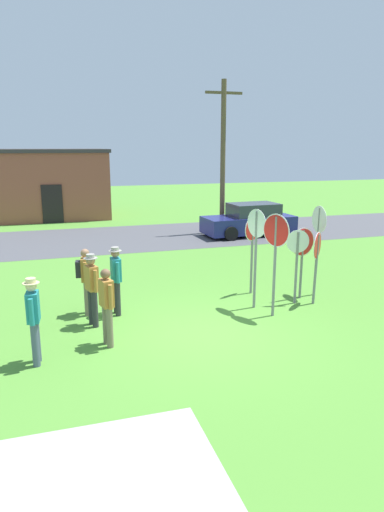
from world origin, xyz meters
TOP-DOWN VIEW (x-y plane):
  - ground_plane at (0.00, 0.00)m, footprint 80.00×80.00m
  - street_asphalt at (0.00, 11.65)m, footprint 60.00×6.40m
  - concrete_path at (-2.75, -3.96)m, footprint 3.20×2.40m
  - building_background at (-2.96, 19.46)m, footprint 6.59×5.17m
  - utility_pole at (4.93, 11.73)m, footprint 1.80×0.24m
  - parked_car_on_street at (5.89, 10.57)m, footprint 4.39×2.19m
  - stop_sign_leaning_left at (2.28, 2.44)m, footprint 0.62×0.35m
  - stop_sign_leaning_right at (3.40, 1.62)m, footprint 0.78×0.16m
  - stop_sign_rear_left at (3.04, 1.28)m, footprint 0.60×0.16m
  - stop_sign_low_front at (3.52, 1.09)m, footprint 0.54×0.53m
  - stop_sign_center_cluster at (3.95, 1.75)m, footprint 0.10×0.75m
  - stop_sign_tallest at (1.85, 1.29)m, footprint 0.19×0.71m
  - stop_sign_far_back at (2.04, 0.61)m, footprint 0.31×0.76m
  - person_near_signs at (-2.30, 1.28)m, footprint 0.32×0.55m
  - person_with_sunhat at (-3.55, -0.38)m, footprint 0.32×0.57m
  - person_in_blue at (-2.39, 2.09)m, footprint 0.39×0.57m
  - person_on_left at (-2.11, 0.05)m, footprint 0.30×0.56m
  - person_holding_notes at (-1.66, 1.86)m, footprint 0.31×0.57m

SIDE VIEW (x-z plane):
  - ground_plane at x=0.00m, z-range 0.00..0.00m
  - concrete_path at x=-2.75m, z-range 0.00..0.01m
  - street_asphalt at x=0.00m, z-range 0.00..0.01m
  - parked_car_on_street at x=5.89m, z-range -0.07..1.44m
  - person_on_left at x=-2.11m, z-range 0.11..1.80m
  - person_in_blue at x=-2.39m, z-range 0.14..1.83m
  - person_near_signs at x=-2.30m, z-range 0.12..1.85m
  - person_with_sunhat at x=-3.55m, z-range 0.12..1.85m
  - person_holding_notes at x=-1.66m, z-range 0.12..1.85m
  - stop_sign_low_front at x=3.52m, z-range 0.35..2.32m
  - stop_sign_rear_left at x=3.04m, z-range 0.33..2.34m
  - stop_sign_leaning_right at x=3.40m, z-range 0.36..2.35m
  - stop_sign_leaning_left at x=2.28m, z-range 0.40..2.63m
  - stop_sign_center_cluster at x=3.95m, z-range 0.46..3.01m
  - stop_sign_tallest at x=1.85m, z-range 0.47..3.07m
  - stop_sign_far_back at x=2.04m, z-range 0.49..3.06m
  - building_background at x=-2.96m, z-range 0.01..3.97m
  - utility_pole at x=4.93m, z-range 0.18..7.30m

